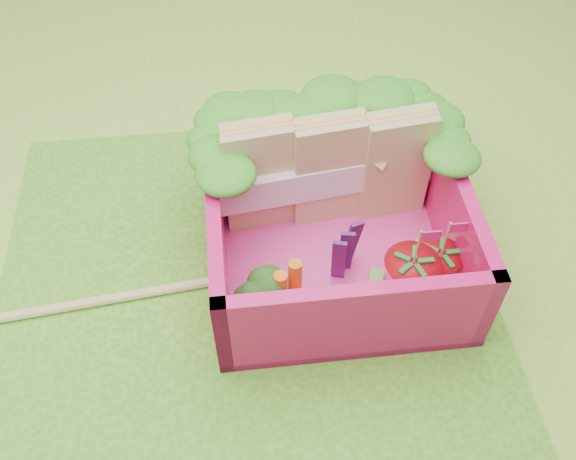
{
  "coord_description": "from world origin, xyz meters",
  "views": [
    {
      "loc": [
        0.01,
        -1.96,
        2.83
      ],
      "look_at": [
        0.25,
        0.17,
        0.28
      ],
      "focal_mm": 40.0,
      "sensor_mm": 36.0,
      "label": 1
    }
  ],
  "objects_px": {
    "bento_box": "(335,223)",
    "strawberry_left": "(409,280)",
    "chopsticks": "(59,308)",
    "strawberry_right": "(437,267)",
    "sandwich_stack": "(329,170)",
    "broccoli": "(260,291)"
  },
  "relations": [
    {
      "from": "broccoli",
      "to": "chopsticks",
      "type": "distance_m",
      "value": 1.06
    },
    {
      "from": "bento_box",
      "to": "chopsticks",
      "type": "distance_m",
      "value": 1.49
    },
    {
      "from": "broccoli",
      "to": "strawberry_left",
      "type": "distance_m",
      "value": 0.75
    },
    {
      "from": "bento_box",
      "to": "strawberry_right",
      "type": "bearing_deg",
      "value": -28.81
    },
    {
      "from": "bento_box",
      "to": "strawberry_right",
      "type": "height_order",
      "value": "bento_box"
    },
    {
      "from": "bento_box",
      "to": "sandwich_stack",
      "type": "bearing_deg",
      "value": 89.05
    },
    {
      "from": "bento_box",
      "to": "strawberry_left",
      "type": "xyz_separation_m",
      "value": [
        0.32,
        -0.35,
        -0.08
      ]
    },
    {
      "from": "sandwich_stack",
      "to": "strawberry_right",
      "type": "xyz_separation_m",
      "value": [
        0.49,
        -0.56,
        -0.2
      ]
    },
    {
      "from": "bento_box",
      "to": "chopsticks",
      "type": "xyz_separation_m",
      "value": [
        -1.46,
        -0.2,
        -0.25
      ]
    },
    {
      "from": "sandwich_stack",
      "to": "broccoli",
      "type": "xyz_separation_m",
      "value": [
        -0.43,
        -0.63,
        -0.15
      ]
    },
    {
      "from": "sandwich_stack",
      "to": "bento_box",
      "type": "bearing_deg",
      "value": -90.95
    },
    {
      "from": "broccoli",
      "to": "strawberry_right",
      "type": "distance_m",
      "value": 0.92
    },
    {
      "from": "strawberry_left",
      "to": "chopsticks",
      "type": "relative_size",
      "value": 0.25
    },
    {
      "from": "bento_box",
      "to": "chopsticks",
      "type": "height_order",
      "value": "bento_box"
    },
    {
      "from": "bento_box",
      "to": "chopsticks",
      "type": "relative_size",
      "value": 0.63
    },
    {
      "from": "chopsticks",
      "to": "bento_box",
      "type": "bearing_deg",
      "value": 7.72
    },
    {
      "from": "strawberry_right",
      "to": "chopsticks",
      "type": "xyz_separation_m",
      "value": [
        -1.95,
        0.07,
        -0.15
      ]
    },
    {
      "from": "sandwich_stack",
      "to": "chopsticks",
      "type": "xyz_separation_m",
      "value": [
        -1.46,
        -0.49,
        -0.35
      ]
    },
    {
      "from": "bento_box",
      "to": "broccoli",
      "type": "relative_size",
      "value": 3.77
    },
    {
      "from": "bento_box",
      "to": "strawberry_right",
      "type": "xyz_separation_m",
      "value": [
        0.49,
        -0.27,
        -0.1
      ]
    },
    {
      "from": "sandwich_stack",
      "to": "broccoli",
      "type": "height_order",
      "value": "sandwich_stack"
    },
    {
      "from": "strawberry_right",
      "to": "chopsticks",
      "type": "relative_size",
      "value": 0.23
    }
  ]
}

